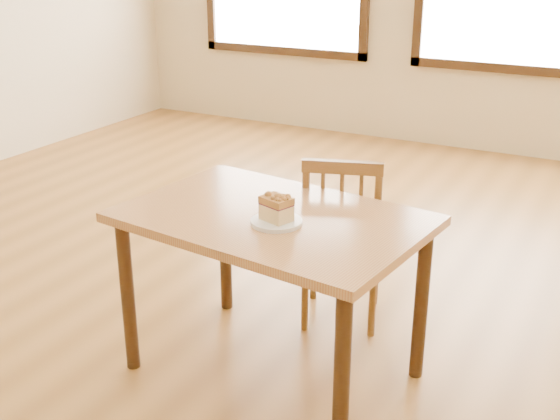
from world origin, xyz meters
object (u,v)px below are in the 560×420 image
at_px(cafe_table_main, 273,236).
at_px(plate, 276,222).
at_px(cake_slice, 276,207).
at_px(cafe_chair_main, 343,238).

bearing_deg(cafe_table_main, plate, -45.96).
distance_m(plate, cake_slice, 0.06).
bearing_deg(plate, cake_slice, -179.27).
height_order(plate, cake_slice, cake_slice).
distance_m(cafe_table_main, plate, 0.15).
bearing_deg(plate, cafe_chair_main, 88.09).
relative_size(cafe_table_main, plate, 6.33).
xyz_separation_m(cafe_table_main, plate, (0.06, -0.08, 0.11)).
xyz_separation_m(plate, cake_slice, (-0.00, -0.00, 0.06)).
bearing_deg(cafe_chair_main, cafe_table_main, 63.30).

